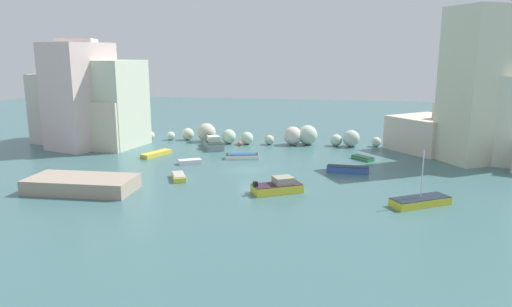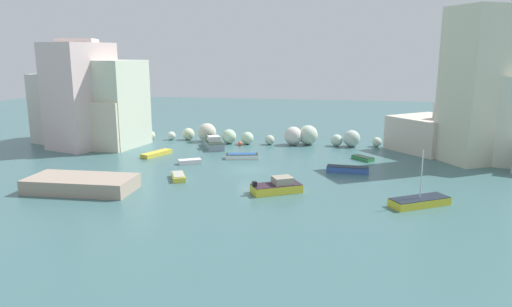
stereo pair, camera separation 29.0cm
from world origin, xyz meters
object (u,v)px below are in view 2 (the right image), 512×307
at_px(stone_dock, 81,184).
at_px(moored_boat_0, 242,156).
at_px(moored_boat_4, 190,162).
at_px(moored_boat_1, 419,201).
at_px(moored_boat_6, 277,187).
at_px(moored_boat_2, 157,154).
at_px(moored_boat_7, 363,158).
at_px(channel_buoy, 240,144).
at_px(moored_boat_3, 178,177).
at_px(moored_boat_5, 348,169).
at_px(moored_boat_9, 213,143).
at_px(moored_boat_8, 77,179).

distance_m(stone_dock, moored_boat_0, 19.92).
relative_size(stone_dock, moored_boat_4, 3.48).
height_order(moored_boat_1, moored_boat_6, moored_boat_1).
bearing_deg(moored_boat_2, moored_boat_7, -63.04).
relative_size(channel_buoy, moored_boat_1, 0.11).
bearing_deg(moored_boat_3, stone_dock, -78.70).
distance_m(channel_buoy, moored_boat_5, 19.04).
distance_m(moored_boat_2, moored_boat_7, 25.48).
relative_size(channel_buoy, moored_boat_2, 0.13).
height_order(channel_buoy, moored_boat_2, channel_buoy).
height_order(channel_buoy, moored_boat_3, channel_buoy).
xyz_separation_m(channel_buoy, moored_boat_0, (2.01, -7.78, 0.02)).
height_order(moored_boat_0, moored_boat_9, moored_boat_9).
bearing_deg(moored_boat_9, moored_boat_8, -49.35).
relative_size(stone_dock, moored_boat_8, 2.48).
distance_m(moored_boat_7, moored_boat_9, 20.06).
xyz_separation_m(moored_boat_0, moored_boat_4, (-5.41, -3.76, -0.06)).
bearing_deg(moored_boat_2, moored_boat_1, -94.19).
xyz_separation_m(moored_boat_5, moored_boat_9, (-17.87, 10.18, 0.28)).
distance_m(moored_boat_6, moored_boat_9, 22.13).
xyz_separation_m(channel_buoy, moored_boat_5, (14.64, -12.18, 0.03)).
bearing_deg(channel_buoy, stone_dock, -112.49).
relative_size(moored_boat_3, moored_boat_9, 0.56).
distance_m(moored_boat_7, moored_boat_8, 32.30).
distance_m(moored_boat_0, moored_boat_8, 19.41).
bearing_deg(moored_boat_0, channel_buoy, -88.48).
xyz_separation_m(moored_boat_1, moored_boat_8, (-32.39, 1.09, -0.00)).
bearing_deg(moored_boat_5, moored_boat_6, -122.73).
distance_m(stone_dock, moored_boat_5, 27.09).
bearing_deg(moored_boat_7, moored_boat_6, 106.90).
bearing_deg(stone_dock, moored_boat_5, 25.34).
bearing_deg(moored_boat_1, moored_boat_8, 146.28).
relative_size(moored_boat_1, moored_boat_2, 1.17).
distance_m(moored_boat_3, moored_boat_4, 6.79).
bearing_deg(moored_boat_3, channel_buoy, 147.34).
distance_m(moored_boat_3, moored_boat_8, 9.95).
bearing_deg(moored_boat_7, moored_boat_3, 78.91).
bearing_deg(channel_buoy, moored_boat_3, -97.45).
relative_size(moored_boat_4, moored_boat_9, 0.47).
bearing_deg(moored_boat_5, moored_boat_4, -178.53).
height_order(moored_boat_1, moored_boat_3, moored_boat_1).
bearing_deg(channel_buoy, moored_boat_1, -47.54).
xyz_separation_m(stone_dock, moored_boat_6, (18.08, 2.85, -0.12)).
distance_m(stone_dock, moored_boat_7, 31.86).
xyz_separation_m(moored_boat_0, moored_boat_5, (12.62, -4.40, 0.01)).
xyz_separation_m(moored_boat_2, moored_boat_6, (17.15, -12.85, 0.30)).
relative_size(moored_boat_2, moored_boat_9, 0.77).
relative_size(moored_boat_5, moored_boat_7, 1.66).
bearing_deg(moored_boat_0, moored_boat_5, 147.78).
bearing_deg(moored_boat_1, moored_boat_9, 107.50).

